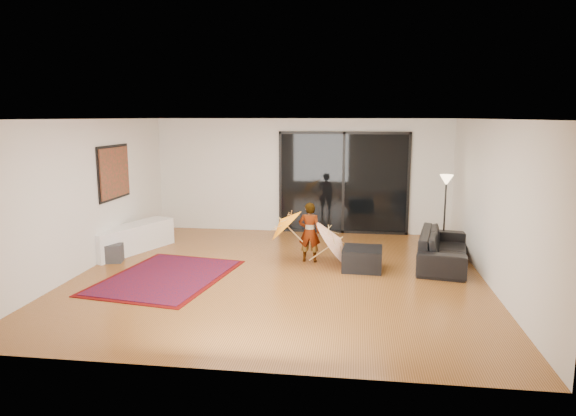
% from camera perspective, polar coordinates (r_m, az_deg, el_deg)
% --- Properties ---
extents(floor, '(7.00, 7.00, 0.00)m').
position_cam_1_polar(floor, '(9.10, -0.93, -7.40)').
color(floor, '#975C29').
rests_on(floor, ground).
extents(ceiling, '(7.00, 7.00, 0.00)m').
position_cam_1_polar(ceiling, '(8.68, -0.98, 9.86)').
color(ceiling, white).
rests_on(ceiling, wall_back).
extents(wall_back, '(7.00, 0.00, 7.00)m').
position_cam_1_polar(wall_back, '(12.23, 1.50, 3.59)').
color(wall_back, silver).
rests_on(wall_back, floor).
extents(wall_front, '(7.00, 0.00, 7.00)m').
position_cam_1_polar(wall_front, '(5.42, -6.51, -4.79)').
color(wall_front, silver).
rests_on(wall_front, floor).
extents(wall_left, '(0.00, 7.00, 7.00)m').
position_cam_1_polar(wall_left, '(9.93, -21.36, 1.37)').
color(wall_left, silver).
rests_on(wall_left, floor).
extents(wall_right, '(0.00, 7.00, 7.00)m').
position_cam_1_polar(wall_right, '(8.97, 21.75, 0.48)').
color(wall_right, silver).
rests_on(wall_right, floor).
extents(sliding_door, '(3.06, 0.07, 2.40)m').
position_cam_1_polar(sliding_door, '(12.15, 6.18, 2.78)').
color(sliding_door, black).
rests_on(sliding_door, wall_back).
extents(painting, '(0.04, 1.28, 1.08)m').
position_cam_1_polar(painting, '(10.75, -18.74, 3.77)').
color(painting, black).
rests_on(painting, wall_left).
extents(media_console, '(1.21, 2.06, 0.56)m').
position_cam_1_polar(media_console, '(11.00, -17.03, -3.25)').
color(media_console, white).
rests_on(media_console, floor).
extents(speaker, '(0.36, 0.36, 0.34)m').
position_cam_1_polar(speaker, '(10.36, -18.75, -4.78)').
color(speaker, '#424244').
rests_on(speaker, floor).
extents(persian_rug, '(2.27, 2.88, 0.02)m').
position_cam_1_polar(persian_rug, '(9.18, -13.34, -7.46)').
color(persian_rug, '#520707').
rests_on(persian_rug, floor).
extents(sofa, '(1.22, 2.26, 0.63)m').
position_cam_1_polar(sofa, '(10.07, 16.89, -4.28)').
color(sofa, black).
rests_on(sofa, floor).
extents(ottoman, '(0.74, 0.74, 0.40)m').
position_cam_1_polar(ottoman, '(9.44, 8.26, -5.60)').
color(ottoman, black).
rests_on(ottoman, floor).
extents(floor_lamp, '(0.27, 0.27, 1.59)m').
position_cam_1_polar(floor_lamp, '(10.84, 17.13, 1.79)').
color(floor_lamp, black).
rests_on(floor_lamp, floor).
extents(child, '(0.42, 0.28, 1.15)m').
position_cam_1_polar(child, '(9.77, 2.40, -2.70)').
color(child, '#999999').
rests_on(child, floor).
extents(parasol_orange, '(0.67, 0.77, 0.85)m').
position_cam_1_polar(parasol_orange, '(9.75, -0.84, -1.75)').
color(parasol_orange, orange).
rests_on(parasol_orange, child).
extents(parasol_white, '(0.75, 0.99, 1.00)m').
position_cam_1_polar(parasol_white, '(9.61, 5.89, -3.39)').
color(parasol_white, white).
rests_on(parasol_white, floor).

